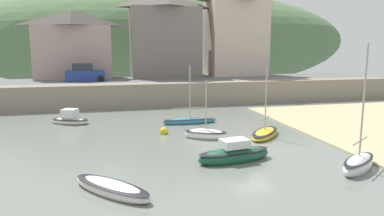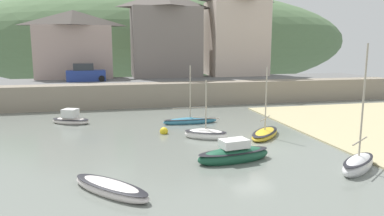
{
  "view_description": "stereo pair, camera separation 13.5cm",
  "coord_description": "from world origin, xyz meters",
  "px_view_note": "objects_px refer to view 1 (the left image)",
  "views": [
    {
      "loc": [
        -8.6,
        -20.25,
        6.2
      ],
      "look_at": [
        -2.99,
        3.37,
        2.02
      ],
      "focal_mm": 33.73,
      "sensor_mm": 36.0,
      "label": 1
    },
    {
      "loc": [
        -8.46,
        -20.28,
        6.2
      ],
      "look_at": [
        -2.99,
        3.37,
        2.02
      ],
      "focal_mm": 33.73,
      "sensor_mm": 36.0,
      "label": 2
    }
  ],
  "objects_px": {
    "waterfront_building_right": "(235,29)",
    "fishing_boat_green": "(265,133)",
    "sailboat_nearest_shore": "(234,154)",
    "rowboat_small_beached": "(70,120)",
    "sailboat_white_hull": "(190,121)",
    "dinghy_open_wooden": "(206,134)",
    "parked_car_near_slipway": "(85,74)",
    "waterfront_building_centre": "(164,34)",
    "mooring_buoy": "(164,131)",
    "sailboat_tall_mast": "(359,163)",
    "waterfront_building_left": "(73,44)",
    "sailboat_far_left": "(112,188)"
  },
  "relations": [
    {
      "from": "waterfront_building_right",
      "to": "fishing_boat_green",
      "type": "height_order",
      "value": "waterfront_building_right"
    },
    {
      "from": "sailboat_nearest_shore",
      "to": "rowboat_small_beached",
      "type": "bearing_deg",
      "value": 118.54
    },
    {
      "from": "waterfront_building_right",
      "to": "sailboat_white_hull",
      "type": "relative_size",
      "value": 2.47
    },
    {
      "from": "dinghy_open_wooden",
      "to": "parked_car_near_slipway",
      "type": "bearing_deg",
      "value": 143.99
    },
    {
      "from": "waterfront_building_centre",
      "to": "mooring_buoy",
      "type": "relative_size",
      "value": 17.85
    },
    {
      "from": "rowboat_small_beached",
      "to": "mooring_buoy",
      "type": "distance_m",
      "value": 8.59
    },
    {
      "from": "sailboat_white_hull",
      "to": "parked_car_near_slipway",
      "type": "relative_size",
      "value": 1.15
    },
    {
      "from": "rowboat_small_beached",
      "to": "mooring_buoy",
      "type": "xyz_separation_m",
      "value": [
        6.84,
        -5.18,
        -0.14
      ]
    },
    {
      "from": "waterfront_building_right",
      "to": "sailboat_tall_mast",
      "type": "xyz_separation_m",
      "value": [
        -4.35,
        -30.41,
        -8.11
      ]
    },
    {
      "from": "dinghy_open_wooden",
      "to": "sailboat_white_hull",
      "type": "xyz_separation_m",
      "value": [
        0.01,
        4.85,
        -0.04
      ]
    },
    {
      "from": "waterfront_building_left",
      "to": "waterfront_building_centre",
      "type": "relative_size",
      "value": 0.86
    },
    {
      "from": "rowboat_small_beached",
      "to": "sailboat_nearest_shore",
      "type": "relative_size",
      "value": 0.78
    },
    {
      "from": "sailboat_nearest_shore",
      "to": "dinghy_open_wooden",
      "type": "bearing_deg",
      "value": 82.46
    },
    {
      "from": "sailboat_nearest_shore",
      "to": "parked_car_near_slipway",
      "type": "xyz_separation_m",
      "value": [
        -8.94,
        23.06,
        2.84
      ]
    },
    {
      "from": "waterfront_building_left",
      "to": "waterfront_building_right",
      "type": "relative_size",
      "value": 0.76
    },
    {
      "from": "sailboat_far_left",
      "to": "sailboat_white_hull",
      "type": "relative_size",
      "value": 0.83
    },
    {
      "from": "waterfront_building_centre",
      "to": "rowboat_small_beached",
      "type": "relative_size",
      "value": 3.01
    },
    {
      "from": "fishing_boat_green",
      "to": "sailboat_far_left",
      "type": "bearing_deg",
      "value": 166.44
    },
    {
      "from": "waterfront_building_left",
      "to": "sailboat_white_hull",
      "type": "height_order",
      "value": "waterfront_building_left"
    },
    {
      "from": "sailboat_nearest_shore",
      "to": "fishing_boat_green",
      "type": "xyz_separation_m",
      "value": [
        3.9,
        4.58,
        -0.14
      ]
    },
    {
      "from": "waterfront_building_left",
      "to": "waterfront_building_centre",
      "type": "bearing_deg",
      "value": 0.0
    },
    {
      "from": "waterfront_building_right",
      "to": "dinghy_open_wooden",
      "type": "relative_size",
      "value": 2.87
    },
    {
      "from": "waterfront_building_centre",
      "to": "sailboat_nearest_shore",
      "type": "bearing_deg",
      "value": -91.32
    },
    {
      "from": "parked_car_near_slipway",
      "to": "waterfront_building_centre",
      "type": "bearing_deg",
      "value": 21.7
    },
    {
      "from": "rowboat_small_beached",
      "to": "parked_car_near_slipway",
      "type": "bearing_deg",
      "value": 112.98
    },
    {
      "from": "rowboat_small_beached",
      "to": "dinghy_open_wooden",
      "type": "bearing_deg",
      "value": -10.26
    },
    {
      "from": "sailboat_tall_mast",
      "to": "sailboat_white_hull",
      "type": "xyz_separation_m",
      "value": [
        -5.79,
        12.82,
        -0.1
      ]
    },
    {
      "from": "rowboat_small_beached",
      "to": "sailboat_far_left",
      "type": "relative_size",
      "value": 0.86
    },
    {
      "from": "rowboat_small_beached",
      "to": "sailboat_tall_mast",
      "type": "bearing_deg",
      "value": -18.01
    },
    {
      "from": "waterfront_building_right",
      "to": "rowboat_small_beached",
      "type": "bearing_deg",
      "value": -141.9
    },
    {
      "from": "rowboat_small_beached",
      "to": "waterfront_building_right",
      "type": "bearing_deg",
      "value": 64.73
    },
    {
      "from": "sailboat_white_hull",
      "to": "fishing_boat_green",
      "type": "bearing_deg",
      "value": -54.39
    },
    {
      "from": "waterfront_building_centre",
      "to": "parked_car_near_slipway",
      "type": "distance_m",
      "value": 11.5
    },
    {
      "from": "waterfront_building_centre",
      "to": "sailboat_far_left",
      "type": "xyz_separation_m",
      "value": [
        -7.23,
        -30.5,
        -7.5
      ]
    },
    {
      "from": "waterfront_building_centre",
      "to": "sailboat_white_hull",
      "type": "distance_m",
      "value": 19.13
    },
    {
      "from": "sailboat_far_left",
      "to": "sailboat_tall_mast",
      "type": "xyz_separation_m",
      "value": [
        12.2,
        0.09,
        0.13
      ]
    },
    {
      "from": "waterfront_building_left",
      "to": "parked_car_near_slipway",
      "type": "height_order",
      "value": "waterfront_building_left"
    },
    {
      "from": "waterfront_building_centre",
      "to": "mooring_buoy",
      "type": "height_order",
      "value": "waterfront_building_centre"
    },
    {
      "from": "rowboat_small_beached",
      "to": "waterfront_building_centre",
      "type": "bearing_deg",
      "value": 82.87
    },
    {
      "from": "waterfront_building_left",
      "to": "sailboat_tall_mast",
      "type": "xyz_separation_m",
      "value": [
        15.92,
        -30.41,
        -6.11
      ]
    },
    {
      "from": "waterfront_building_centre",
      "to": "sailboat_white_hull",
      "type": "bearing_deg",
      "value": -92.67
    },
    {
      "from": "waterfront_building_centre",
      "to": "fishing_boat_green",
      "type": "bearing_deg",
      "value": -81.92
    },
    {
      "from": "sailboat_white_hull",
      "to": "parked_car_near_slipway",
      "type": "xyz_separation_m",
      "value": [
        -8.75,
        13.09,
        2.97
      ]
    },
    {
      "from": "waterfront_building_left",
      "to": "rowboat_small_beached",
      "type": "distance_m",
      "value": 16.55
    },
    {
      "from": "sailboat_nearest_shore",
      "to": "parked_car_near_slipway",
      "type": "height_order",
      "value": "parked_car_near_slipway"
    },
    {
      "from": "sailboat_tall_mast",
      "to": "fishing_boat_green",
      "type": "height_order",
      "value": "sailboat_tall_mast"
    },
    {
      "from": "mooring_buoy",
      "to": "dinghy_open_wooden",
      "type": "bearing_deg",
      "value": -36.27
    },
    {
      "from": "waterfront_building_centre",
      "to": "sailboat_nearest_shore",
      "type": "height_order",
      "value": "waterfront_building_centre"
    },
    {
      "from": "rowboat_small_beached",
      "to": "dinghy_open_wooden",
      "type": "distance_m",
      "value": 11.79
    },
    {
      "from": "sailboat_far_left",
      "to": "waterfront_building_left",
      "type": "bearing_deg",
      "value": 145.48
    }
  ]
}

